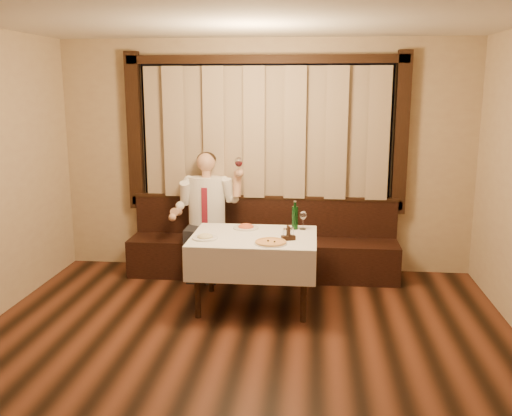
# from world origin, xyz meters

# --- Properties ---
(room) EXTENTS (5.01, 6.01, 2.81)m
(room) POSITION_xyz_m (-0.00, 0.97, 1.50)
(room) COLOR black
(room) RESTS_ON ground
(banquette) EXTENTS (3.20, 0.61, 0.94)m
(banquette) POSITION_xyz_m (0.00, 2.72, 0.31)
(banquette) COLOR black
(banquette) RESTS_ON ground
(dining_table) EXTENTS (1.27, 0.97, 0.76)m
(dining_table) POSITION_xyz_m (0.00, 1.70, 0.65)
(dining_table) COLOR black
(dining_table) RESTS_ON ground
(pizza) EXTENTS (0.32, 0.32, 0.03)m
(pizza) POSITION_xyz_m (0.19, 1.41, 0.77)
(pizza) COLOR white
(pizza) RESTS_ON dining_table
(pasta_red) EXTENTS (0.27, 0.27, 0.09)m
(pasta_red) POSITION_xyz_m (-0.12, 1.98, 0.79)
(pasta_red) COLOR white
(pasta_red) RESTS_ON dining_table
(pasta_cream) EXTENTS (0.26, 0.26, 0.09)m
(pasta_cream) POSITION_xyz_m (-0.47, 1.53, 0.79)
(pasta_cream) COLOR white
(pasta_cream) RESTS_ON dining_table
(green_bottle) EXTENTS (0.07, 0.07, 0.31)m
(green_bottle) POSITION_xyz_m (0.40, 2.00, 0.89)
(green_bottle) COLOR #0E4514
(green_bottle) RESTS_ON dining_table
(table_wine_glass) EXTENTS (0.07, 0.07, 0.20)m
(table_wine_glass) POSITION_xyz_m (0.49, 2.00, 0.90)
(table_wine_glass) COLOR white
(table_wine_glass) RESTS_ON dining_table
(cruet_caddy) EXTENTS (0.15, 0.11, 0.14)m
(cruet_caddy) POSITION_xyz_m (0.36, 1.57, 0.81)
(cruet_caddy) COLOR black
(cruet_caddy) RESTS_ON dining_table
(seated_man) EXTENTS (0.83, 0.62, 1.48)m
(seated_man) POSITION_xyz_m (-0.67, 2.63, 0.85)
(seated_man) COLOR black
(seated_man) RESTS_ON ground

